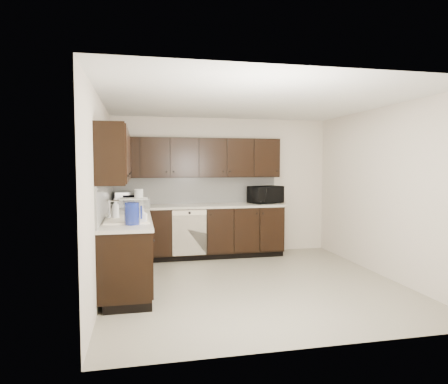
% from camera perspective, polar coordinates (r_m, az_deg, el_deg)
% --- Properties ---
extents(floor, '(4.00, 4.00, 0.00)m').
position_cam_1_polar(floor, '(5.71, 4.07, -12.88)').
color(floor, gray).
rests_on(floor, ground).
extents(ceiling, '(4.00, 4.00, 0.00)m').
position_cam_1_polar(ceiling, '(5.53, 4.20, 12.75)').
color(ceiling, white).
rests_on(ceiling, wall_back).
extents(wall_back, '(4.00, 0.02, 2.50)m').
position_cam_1_polar(wall_back, '(7.42, -0.19, 0.85)').
color(wall_back, beige).
rests_on(wall_back, floor).
extents(wall_left, '(0.02, 4.00, 2.50)m').
position_cam_1_polar(wall_left, '(5.28, -17.17, -0.61)').
color(wall_left, beige).
rests_on(wall_left, floor).
extents(wall_right, '(0.02, 4.00, 2.50)m').
position_cam_1_polar(wall_right, '(6.34, 21.77, 0.02)').
color(wall_right, beige).
rests_on(wall_right, floor).
extents(wall_front, '(4.00, 0.02, 2.50)m').
position_cam_1_polar(wall_front, '(3.61, 13.05, -2.59)').
color(wall_front, beige).
rests_on(wall_front, floor).
extents(lower_cabinets, '(3.00, 2.80, 0.90)m').
position_cam_1_polar(lower_cabinets, '(6.50, -7.32, -7.07)').
color(lower_cabinets, black).
rests_on(lower_cabinets, floor).
extents(countertop, '(3.03, 2.83, 0.04)m').
position_cam_1_polar(countertop, '(6.42, -7.37, -2.64)').
color(countertop, beige).
rests_on(countertop, lower_cabinets).
extents(backsplash, '(3.00, 2.80, 0.48)m').
position_cam_1_polar(backsplash, '(6.59, -9.36, -0.21)').
color(backsplash, silver).
rests_on(backsplash, countertop).
extents(upper_cabinets, '(3.00, 2.80, 0.70)m').
position_cam_1_polar(upper_cabinets, '(6.47, -8.35, 4.95)').
color(upper_cabinets, black).
rests_on(upper_cabinets, wall_back).
extents(dishwasher, '(0.58, 0.04, 0.78)m').
position_cam_1_polar(dishwasher, '(6.80, -4.95, -5.42)').
color(dishwasher, '#F4E5C7').
rests_on(dishwasher, lower_cabinets).
extents(sink, '(0.54, 0.82, 0.42)m').
position_cam_1_polar(sink, '(5.29, -13.65, -4.55)').
color(sink, '#F4E5C7').
rests_on(sink, countertop).
extents(microwave, '(0.67, 0.55, 0.32)m').
position_cam_1_polar(microwave, '(7.38, 5.94, -0.38)').
color(microwave, black).
rests_on(microwave, countertop).
extents(soap_bottle_a, '(0.09, 0.10, 0.18)m').
position_cam_1_polar(soap_bottle_a, '(4.98, -11.45, -3.35)').
color(soap_bottle_a, gray).
rests_on(soap_bottle_a, countertop).
extents(soap_bottle_b, '(0.14, 0.14, 0.27)m').
position_cam_1_polar(soap_bottle_b, '(5.41, -15.26, -2.32)').
color(soap_bottle_b, gray).
rests_on(soap_bottle_b, countertop).
extents(toaster_oven, '(0.44, 0.37, 0.25)m').
position_cam_1_polar(toaster_oven, '(6.98, -13.87, -1.01)').
color(toaster_oven, '#B7B7BA').
rests_on(toaster_oven, countertop).
extents(storage_bin, '(0.51, 0.44, 0.17)m').
position_cam_1_polar(storage_bin, '(6.53, -12.79, -1.68)').
color(storage_bin, silver).
rests_on(storage_bin, countertop).
extents(blue_pitcher, '(0.22, 0.22, 0.26)m').
position_cam_1_polar(blue_pitcher, '(4.87, -13.01, -3.02)').
color(blue_pitcher, navy).
rests_on(blue_pitcher, countertop).
extents(teal_tumbler, '(0.10, 0.10, 0.17)m').
position_cam_1_polar(teal_tumbler, '(6.62, -12.19, -1.56)').
color(teal_tumbler, '#0C8D8A').
rests_on(teal_tumbler, countertop).
extents(paper_towel_roll, '(0.19, 0.19, 0.31)m').
position_cam_1_polar(paper_towel_roll, '(6.62, -12.07, -0.95)').
color(paper_towel_roll, white).
rests_on(paper_towel_roll, countertop).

